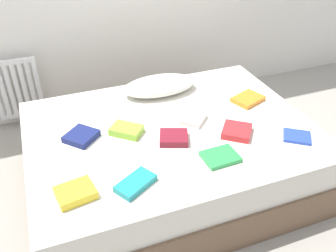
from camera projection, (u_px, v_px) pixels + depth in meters
name	position (u px, v px, depth m)	size (l,w,h in m)	color
ground_plane	(170.00, 181.00, 2.82)	(8.00, 8.00, 0.00)	#9E998E
bed	(170.00, 156.00, 2.68)	(2.00, 1.50, 0.50)	brown
radiator	(17.00, 89.00, 3.24)	(0.40, 0.04, 0.56)	white
pillow	(159.00, 86.00, 2.93)	(0.60, 0.31, 0.13)	white
textbook_white	(194.00, 119.00, 2.60)	(0.18, 0.14, 0.04)	white
textbook_navy	(81.00, 136.00, 2.42)	(0.18, 0.19, 0.04)	navy
textbook_red	(237.00, 131.00, 2.47)	(0.19, 0.19, 0.04)	red
textbook_maroon	(174.00, 138.00, 2.40)	(0.18, 0.16, 0.05)	maroon
textbook_teal	(136.00, 183.00, 2.05)	(0.23, 0.13, 0.04)	teal
textbook_green	(220.00, 157.00, 2.25)	(0.22, 0.17, 0.03)	green
textbook_orange	(248.00, 99.00, 2.84)	(0.23, 0.17, 0.04)	orange
textbook_blue	(297.00, 137.00, 2.43)	(0.18, 0.15, 0.02)	#2847B7
textbook_yellow	(75.00, 193.00, 1.98)	(0.20, 0.16, 0.05)	yellow
textbook_lime	(127.00, 130.00, 2.47)	(0.21, 0.14, 0.05)	#8CC638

